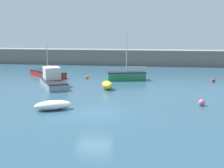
{
  "coord_description": "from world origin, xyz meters",
  "views": [
    {
      "loc": [
        4.44,
        -20.84,
        5.79
      ],
      "look_at": [
        0.18,
        7.15,
        0.88
      ],
      "focal_mm": 50.0,
      "sensor_mm": 36.0,
      "label": 1
    }
  ],
  "objects_px": {
    "motorboat_with_cabin": "(52,80)",
    "mooring_buoy_red": "(214,80)",
    "mooring_buoy_pink": "(202,103)",
    "sailboat_short_mast": "(48,74)",
    "sailboat_tall_mast": "(126,76)",
    "fishing_dinghy_green": "(107,85)",
    "mooring_buoy_orange": "(87,77)",
    "open_tender_yellow": "(53,105)"
  },
  "relations": [
    {
      "from": "sailboat_short_mast",
      "to": "sailboat_tall_mast",
      "type": "distance_m",
      "value": 10.13
    },
    {
      "from": "motorboat_with_cabin",
      "to": "mooring_buoy_orange",
      "type": "xyz_separation_m",
      "value": [
        2.41,
        5.5,
        -0.48
      ]
    },
    {
      "from": "sailboat_short_mast",
      "to": "motorboat_with_cabin",
      "type": "relative_size",
      "value": 0.9
    },
    {
      "from": "mooring_buoy_orange",
      "to": "mooring_buoy_pink",
      "type": "height_order",
      "value": "mooring_buoy_pink"
    },
    {
      "from": "sailboat_short_mast",
      "to": "motorboat_with_cabin",
      "type": "xyz_separation_m",
      "value": [
        2.83,
        -6.31,
        0.31
      ]
    },
    {
      "from": "fishing_dinghy_green",
      "to": "motorboat_with_cabin",
      "type": "relative_size",
      "value": 0.33
    },
    {
      "from": "motorboat_with_cabin",
      "to": "mooring_buoy_pink",
      "type": "height_order",
      "value": "motorboat_with_cabin"
    },
    {
      "from": "fishing_dinghy_green",
      "to": "mooring_buoy_orange",
      "type": "xyz_separation_m",
      "value": [
        -3.55,
        6.36,
        -0.22
      ]
    },
    {
      "from": "fishing_dinghy_green",
      "to": "open_tender_yellow",
      "type": "bearing_deg",
      "value": -43.62
    },
    {
      "from": "open_tender_yellow",
      "to": "mooring_buoy_red",
      "type": "xyz_separation_m",
      "value": [
        13.79,
        14.7,
        -0.15
      ]
    },
    {
      "from": "mooring_buoy_pink",
      "to": "sailboat_short_mast",
      "type": "bearing_deg",
      "value": 143.3
    },
    {
      "from": "sailboat_tall_mast",
      "to": "mooring_buoy_orange",
      "type": "xyz_separation_m",
      "value": [
        -4.81,
        0.4,
        -0.33
      ]
    },
    {
      "from": "fishing_dinghy_green",
      "to": "mooring_buoy_orange",
      "type": "height_order",
      "value": "fishing_dinghy_green"
    },
    {
      "from": "fishing_dinghy_green",
      "to": "mooring_buoy_orange",
      "type": "bearing_deg",
      "value": -177.27
    },
    {
      "from": "fishing_dinghy_green",
      "to": "sailboat_tall_mast",
      "type": "relative_size",
      "value": 0.39
    },
    {
      "from": "sailboat_short_mast",
      "to": "open_tender_yellow",
      "type": "bearing_deg",
      "value": 150.62
    },
    {
      "from": "sailboat_tall_mast",
      "to": "motorboat_with_cabin",
      "type": "distance_m",
      "value": 8.84
    },
    {
      "from": "motorboat_with_cabin",
      "to": "open_tender_yellow",
      "type": "bearing_deg",
      "value": -10.1
    },
    {
      "from": "open_tender_yellow",
      "to": "sailboat_short_mast",
      "type": "bearing_deg",
      "value": -96.79
    },
    {
      "from": "open_tender_yellow",
      "to": "mooring_buoy_pink",
      "type": "height_order",
      "value": "open_tender_yellow"
    },
    {
      "from": "motorboat_with_cabin",
      "to": "mooring_buoy_red",
      "type": "bearing_deg",
      "value": 77.66
    },
    {
      "from": "mooring_buoy_orange",
      "to": "mooring_buoy_pink",
      "type": "xyz_separation_m",
      "value": [
        11.91,
        -11.98,
        0.05
      ]
    },
    {
      "from": "fishing_dinghy_green",
      "to": "sailboat_tall_mast",
      "type": "bearing_deg",
      "value": 141.65
    },
    {
      "from": "sailboat_short_mast",
      "to": "sailboat_tall_mast",
      "type": "xyz_separation_m",
      "value": [
        10.05,
        -1.21,
        0.16
      ]
    },
    {
      "from": "mooring_buoy_red",
      "to": "mooring_buoy_pink",
      "type": "distance_m",
      "value": 12.1
    },
    {
      "from": "motorboat_with_cabin",
      "to": "mooring_buoy_red",
      "type": "height_order",
      "value": "motorboat_with_cabin"
    },
    {
      "from": "mooring_buoy_orange",
      "to": "mooring_buoy_red",
      "type": "distance_m",
      "value": 14.7
    },
    {
      "from": "fishing_dinghy_green",
      "to": "open_tender_yellow",
      "type": "relative_size",
      "value": 0.72
    },
    {
      "from": "sailboat_tall_mast",
      "to": "mooring_buoy_orange",
      "type": "relative_size",
      "value": 14.03
    },
    {
      "from": "sailboat_short_mast",
      "to": "motorboat_with_cabin",
      "type": "distance_m",
      "value": 6.92
    },
    {
      "from": "open_tender_yellow",
      "to": "motorboat_with_cabin",
      "type": "distance_m",
      "value": 9.98
    },
    {
      "from": "sailboat_short_mast",
      "to": "mooring_buoy_pink",
      "type": "relative_size",
      "value": 11.55
    },
    {
      "from": "mooring_buoy_orange",
      "to": "mooring_buoy_red",
      "type": "xyz_separation_m",
      "value": [
        14.7,
        -0.2,
        -0.0
      ]
    },
    {
      "from": "sailboat_short_mast",
      "to": "mooring_buoy_red",
      "type": "height_order",
      "value": "sailboat_short_mast"
    },
    {
      "from": "open_tender_yellow",
      "to": "mooring_buoy_orange",
      "type": "height_order",
      "value": "open_tender_yellow"
    },
    {
      "from": "fishing_dinghy_green",
      "to": "mooring_buoy_pink",
      "type": "distance_m",
      "value": 10.07
    },
    {
      "from": "motorboat_with_cabin",
      "to": "sailboat_tall_mast",
      "type": "bearing_deg",
      "value": 95.7
    },
    {
      "from": "open_tender_yellow",
      "to": "sailboat_tall_mast",
      "type": "distance_m",
      "value": 15.02
    },
    {
      "from": "mooring_buoy_orange",
      "to": "fishing_dinghy_green",
      "type": "bearing_deg",
      "value": -60.83
    },
    {
      "from": "fishing_dinghy_green",
      "to": "mooring_buoy_pink",
      "type": "bearing_deg",
      "value": 29.68
    },
    {
      "from": "open_tender_yellow",
      "to": "mooring_buoy_pink",
      "type": "relative_size",
      "value": 5.92
    },
    {
      "from": "mooring_buoy_pink",
      "to": "motorboat_with_cabin",
      "type": "bearing_deg",
      "value": 155.65
    }
  ]
}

